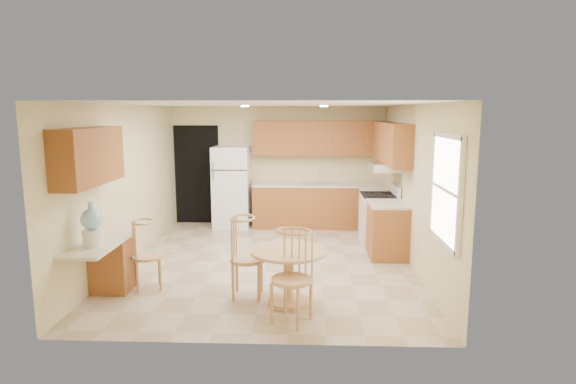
{
  "coord_description": "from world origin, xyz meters",
  "views": [
    {
      "loc": [
        0.6,
        -7.42,
        2.4
      ],
      "look_at": [
        0.3,
        0.3,
        1.1
      ],
      "focal_mm": 30.0,
      "sensor_mm": 36.0,
      "label": 1
    }
  ],
  "objects_px": {
    "refrigerator": "(232,187)",
    "stove": "(379,219)",
    "dining_table": "(289,269)",
    "chair_table_b": "(291,271)",
    "chair_desk": "(145,250)",
    "water_crock": "(92,226)",
    "chair_table_a": "(246,251)"
  },
  "relations": [
    {
      "from": "chair_table_b",
      "to": "water_crock",
      "type": "bearing_deg",
      "value": 14.29
    },
    {
      "from": "refrigerator",
      "to": "chair_desk",
      "type": "height_order",
      "value": "refrigerator"
    },
    {
      "from": "stove",
      "to": "chair_table_b",
      "type": "distance_m",
      "value": 3.79
    },
    {
      "from": "water_crock",
      "to": "refrigerator",
      "type": "bearing_deg",
      "value": 76.04
    },
    {
      "from": "refrigerator",
      "to": "stove",
      "type": "bearing_deg",
      "value": -22.99
    },
    {
      "from": "dining_table",
      "to": "chair_desk",
      "type": "height_order",
      "value": "chair_desk"
    },
    {
      "from": "stove",
      "to": "chair_table_a",
      "type": "bearing_deg",
      "value": -127.58
    },
    {
      "from": "chair_table_b",
      "to": "dining_table",
      "type": "bearing_deg",
      "value": -60.04
    },
    {
      "from": "stove",
      "to": "dining_table",
      "type": "bearing_deg",
      "value": -118.24
    },
    {
      "from": "chair_table_b",
      "to": "water_crock",
      "type": "distance_m",
      "value": 2.51
    },
    {
      "from": "chair_table_b",
      "to": "water_crock",
      "type": "xyz_separation_m",
      "value": [
        -2.44,
        0.48,
        0.37
      ]
    },
    {
      "from": "chair_table_a",
      "to": "dining_table",
      "type": "bearing_deg",
      "value": 75.12
    },
    {
      "from": "refrigerator",
      "to": "water_crock",
      "type": "height_order",
      "value": "refrigerator"
    },
    {
      "from": "chair_table_b",
      "to": "chair_desk",
      "type": "xyz_separation_m",
      "value": [
        -1.99,
        1.01,
        -0.08
      ]
    },
    {
      "from": "chair_table_b",
      "to": "water_crock",
      "type": "height_order",
      "value": "water_crock"
    },
    {
      "from": "refrigerator",
      "to": "chair_table_b",
      "type": "height_order",
      "value": "refrigerator"
    },
    {
      "from": "water_crock",
      "to": "chair_table_b",
      "type": "bearing_deg",
      "value": -11.06
    },
    {
      "from": "chair_desk",
      "to": "water_crock",
      "type": "height_order",
      "value": "water_crock"
    },
    {
      "from": "dining_table",
      "to": "chair_table_b",
      "type": "distance_m",
      "value": 0.65
    },
    {
      "from": "refrigerator",
      "to": "stove",
      "type": "xyz_separation_m",
      "value": [
        2.88,
        -1.22,
        -0.37
      ]
    },
    {
      "from": "dining_table",
      "to": "chair_desk",
      "type": "relative_size",
      "value": 1.02
    },
    {
      "from": "stove",
      "to": "chair_table_a",
      "type": "xyz_separation_m",
      "value": [
        -2.09,
        -2.71,
        0.17
      ]
    },
    {
      "from": "stove",
      "to": "chair_desk",
      "type": "bearing_deg",
      "value": -144.6
    },
    {
      "from": "water_crock",
      "to": "chair_table_a",
      "type": "bearing_deg",
      "value": 9.04
    },
    {
      "from": "refrigerator",
      "to": "chair_table_a",
      "type": "height_order",
      "value": "refrigerator"
    },
    {
      "from": "refrigerator",
      "to": "chair_desk",
      "type": "xyz_separation_m",
      "value": [
        -0.6,
        -3.69,
        -0.27
      ]
    },
    {
      "from": "dining_table",
      "to": "chair_table_a",
      "type": "height_order",
      "value": "chair_table_a"
    },
    {
      "from": "chair_table_b",
      "to": "chair_desk",
      "type": "relative_size",
      "value": 1.13
    },
    {
      "from": "stove",
      "to": "chair_desk",
      "type": "distance_m",
      "value": 4.26
    },
    {
      "from": "chair_table_b",
      "to": "chair_desk",
      "type": "distance_m",
      "value": 2.23
    },
    {
      "from": "chair_desk",
      "to": "chair_table_a",
      "type": "bearing_deg",
      "value": 59.87
    },
    {
      "from": "stove",
      "to": "dining_table",
      "type": "height_order",
      "value": "stove"
    }
  ]
}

